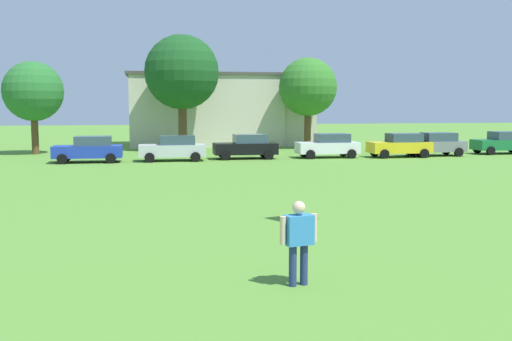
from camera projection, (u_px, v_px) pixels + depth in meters
The scene contains 14 objects.
ground_plane at pixel (176, 173), 31.71m from camera, with size 160.00×160.00×0.00m, color #568C33.
adult_bystander at pixel (299, 236), 11.85m from camera, with size 0.81×0.44×1.74m.
parked_car_blue_0 at pixel (89, 149), 37.54m from camera, with size 4.30×2.02×1.68m.
parked_car_silver_1 at pixel (173, 148), 38.54m from camera, with size 4.30×2.02×1.68m.
parked_car_black_2 at pixel (246, 146), 40.10m from camera, with size 4.30×2.02×1.68m.
parked_car_white_3 at pixel (329, 145), 40.95m from camera, with size 4.30×2.02×1.68m.
parked_car_yellow_4 at pixel (400, 145), 41.34m from camera, with size 4.30×2.02×1.68m.
parked_car_gray_5 at pixel (435, 144), 42.38m from camera, with size 4.30×2.02×1.68m.
parked_car_green_6 at pixel (503, 142), 44.21m from camera, with size 4.30×2.02×1.68m.
tree_left at pixel (33, 92), 43.43m from camera, with size 4.41×4.41×6.88m.
tree_right at pixel (182, 73), 46.68m from camera, with size 5.92×5.92×9.23m.
tree_far_right at pixel (308, 87), 49.39m from camera, with size 4.89×4.89×7.63m.
house_left at pixel (205, 110), 53.91m from camera, with size 13.92×7.86×6.48m.
house_right at pixel (248, 110), 54.62m from camera, with size 11.73×7.29×6.33m.
Camera 1 is at (-1.33, -1.77, 3.65)m, focal length 41.27 mm.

